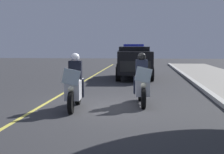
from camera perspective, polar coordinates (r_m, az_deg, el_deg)
The scene contains 5 objects.
ground_plane at distance 10.52m, azimuth -0.23°, elevation -5.10°, with size 80.00×80.00×0.00m, color #333335.
lane_stripe_center at distance 10.97m, azimuth -11.94°, elevation -4.76°, with size 48.00×0.12×0.01m, color #E0D14C.
police_motorcycle_lead_left at distance 9.99m, azimuth -6.65°, elevation -1.64°, with size 2.14×0.62×1.72m.
police_motorcycle_lead_right at distance 10.73m, azimuth 5.31°, elevation -1.14°, with size 2.14×0.62×1.72m.
police_suv at distance 19.24m, azimuth 3.83°, elevation 2.90°, with size 5.03×2.36×2.05m.
Camera 1 is at (10.28, 1.08, 1.94)m, focal length 51.61 mm.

